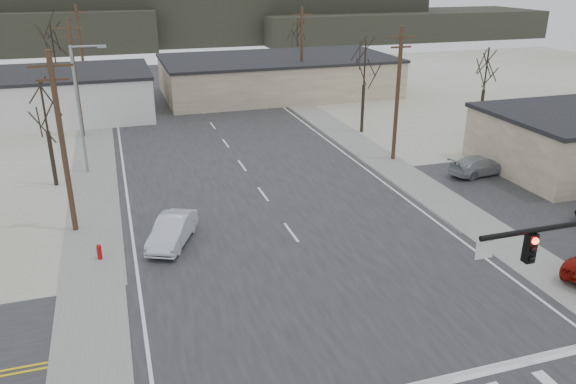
# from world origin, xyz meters

# --- Properties ---
(ground) EXTENTS (140.00, 140.00, 0.00)m
(ground) POSITION_xyz_m (0.00, 0.00, 0.00)
(ground) COLOR silver
(ground) RESTS_ON ground
(main_road) EXTENTS (18.00, 110.00, 0.05)m
(main_road) POSITION_xyz_m (0.00, 15.00, 0.02)
(main_road) COLOR #242426
(main_road) RESTS_ON ground
(cross_road) EXTENTS (90.00, 10.00, 0.04)m
(cross_road) POSITION_xyz_m (0.00, 0.00, 0.02)
(cross_road) COLOR #242426
(cross_road) RESTS_ON ground
(sidewalk_left) EXTENTS (3.00, 90.00, 0.06)m
(sidewalk_left) POSITION_xyz_m (-10.60, 20.00, 0.03)
(sidewalk_left) COLOR gray
(sidewalk_left) RESTS_ON ground
(sidewalk_right) EXTENTS (3.00, 90.00, 0.06)m
(sidewalk_right) POSITION_xyz_m (10.60, 20.00, 0.03)
(sidewalk_right) COLOR gray
(sidewalk_right) RESTS_ON ground
(fire_hydrant) EXTENTS (0.24, 0.24, 0.87)m
(fire_hydrant) POSITION_xyz_m (-10.20, 8.00, 0.45)
(fire_hydrant) COLOR #A50C0C
(fire_hydrant) RESTS_ON ground
(building_left_far) EXTENTS (22.30, 12.30, 4.50)m
(building_left_far) POSITION_xyz_m (-16.00, 40.00, 2.26)
(building_left_far) COLOR silver
(building_left_far) RESTS_ON ground
(building_right_far) EXTENTS (26.30, 14.30, 4.30)m
(building_right_far) POSITION_xyz_m (10.00, 44.00, 2.15)
(building_right_far) COLOR beige
(building_right_far) RESTS_ON ground
(upole_left_b) EXTENTS (2.20, 0.30, 10.00)m
(upole_left_b) POSITION_xyz_m (-11.50, 12.00, 5.22)
(upole_left_b) COLOR #482C21
(upole_left_b) RESTS_ON ground
(upole_left_c) EXTENTS (2.20, 0.30, 10.00)m
(upole_left_c) POSITION_xyz_m (-11.50, 32.00, 5.22)
(upole_left_c) COLOR #482C21
(upole_left_c) RESTS_ON ground
(upole_left_d) EXTENTS (2.20, 0.30, 10.00)m
(upole_left_d) POSITION_xyz_m (-11.50, 52.00, 5.22)
(upole_left_d) COLOR #482C21
(upole_left_d) RESTS_ON ground
(upole_right_a) EXTENTS (2.20, 0.30, 10.00)m
(upole_right_a) POSITION_xyz_m (11.50, 18.00, 5.22)
(upole_right_a) COLOR #482C21
(upole_right_a) RESTS_ON ground
(upole_right_b) EXTENTS (2.20, 0.30, 10.00)m
(upole_right_b) POSITION_xyz_m (11.50, 40.00, 5.22)
(upole_right_b) COLOR #482C21
(upole_right_b) RESTS_ON ground
(streetlight_main) EXTENTS (2.40, 0.25, 9.00)m
(streetlight_main) POSITION_xyz_m (-10.80, 22.00, 5.09)
(streetlight_main) COLOR gray
(streetlight_main) RESTS_ON ground
(tree_left_near) EXTENTS (3.30, 3.30, 7.35)m
(tree_left_near) POSITION_xyz_m (-13.00, 20.00, 5.23)
(tree_left_near) COLOR #2C241B
(tree_left_near) RESTS_ON ground
(tree_right_mid) EXTENTS (3.74, 3.74, 8.33)m
(tree_right_mid) POSITION_xyz_m (12.50, 26.00, 5.93)
(tree_right_mid) COLOR #2C241B
(tree_right_mid) RESTS_ON ground
(tree_left_far) EXTENTS (3.96, 3.96, 8.82)m
(tree_left_far) POSITION_xyz_m (-14.00, 46.00, 6.28)
(tree_left_far) COLOR #2C241B
(tree_left_far) RESTS_ON ground
(tree_right_far) EXTENTS (3.52, 3.52, 7.84)m
(tree_right_far) POSITION_xyz_m (15.00, 52.00, 5.58)
(tree_right_far) COLOR #2C241B
(tree_right_far) RESTS_ON ground
(tree_lot) EXTENTS (3.52, 3.52, 7.84)m
(tree_lot) POSITION_xyz_m (22.00, 22.00, 5.58)
(tree_lot) COLOR #2C241B
(tree_lot) RESTS_ON ground
(hill_center) EXTENTS (80.00, 18.00, 9.00)m
(hill_center) POSITION_xyz_m (15.00, 96.00, 4.50)
(hill_center) COLOR #333026
(hill_center) RESTS_ON ground
(hill_right) EXTENTS (60.00, 18.00, 5.50)m
(hill_right) POSITION_xyz_m (50.00, 90.00, 2.75)
(hill_right) COLOR #333026
(hill_right) RESTS_ON ground
(sedan_crossing) EXTENTS (3.31, 4.74, 1.48)m
(sedan_crossing) POSITION_xyz_m (-6.44, 8.66, 0.79)
(sedan_crossing) COLOR silver
(sedan_crossing) RESTS_ON main_road
(car_far_a) EXTENTS (3.04, 5.06, 1.37)m
(car_far_a) POSITION_xyz_m (6.45, 50.54, 0.73)
(car_far_a) COLOR black
(car_far_a) RESTS_ON main_road
(car_far_b) EXTENTS (2.59, 4.59, 1.47)m
(car_far_b) POSITION_xyz_m (-6.20, 56.66, 0.78)
(car_far_b) COLOR black
(car_far_b) RESTS_ON main_road
(car_parked_silver) EXTENTS (4.82, 2.49, 1.34)m
(car_parked_silver) POSITION_xyz_m (15.70, 13.00, 0.70)
(car_parked_silver) COLOR gray
(car_parked_silver) RESTS_ON parking_lot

